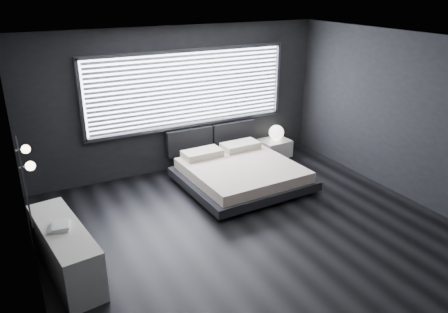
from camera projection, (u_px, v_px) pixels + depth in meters
room at (252, 144)px, 6.18m from camera, size 6.04×6.00×2.80m
window at (189, 89)px, 8.41m from camera, size 4.14×0.09×1.52m
headboard at (212, 137)px, 8.94m from camera, size 1.96×0.16×0.52m
sconce_near at (30, 166)px, 4.92m from camera, size 0.18×0.11×0.11m
sconce_far at (25, 149)px, 5.41m from camera, size 0.18×0.11×0.11m
wall_art_upper at (21, 165)px, 4.29m from camera, size 0.01×0.48×0.48m
wall_art_lower at (27, 198)px, 4.67m from camera, size 0.01×0.48×0.48m
bed at (241, 173)px, 8.06m from camera, size 2.20×2.10×0.55m
nightstand at (275, 148)px, 9.48m from camera, size 0.64×0.55×0.36m
orb_lamp at (276, 133)px, 9.39m from camera, size 0.32×0.32×0.32m
dresser at (65, 250)px, 5.58m from camera, size 0.71×1.75×0.68m
book_stack at (60, 226)px, 5.42m from camera, size 0.30×0.35×0.06m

